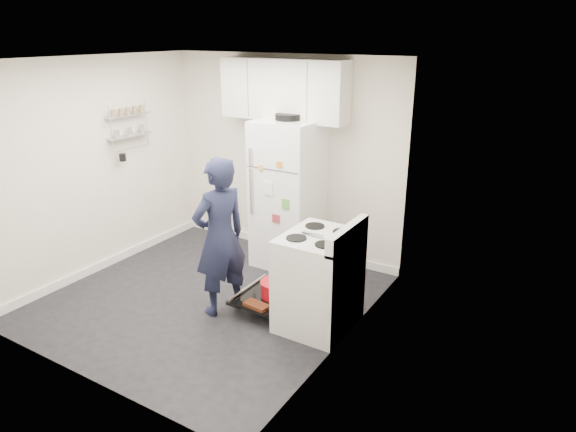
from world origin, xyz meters
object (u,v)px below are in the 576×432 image
Objects in this scene: open_oven_door at (272,292)px; refrigerator at (288,194)px; electric_range at (318,282)px; person at (220,237)px.

refrigerator is at bearing 112.81° from open_oven_door.
refrigerator is (-1.00, 1.10, 0.43)m from electric_range.
electric_range is at bearing 124.24° from person.
open_oven_door is at bearing -67.19° from refrigerator.
open_oven_door is (-0.54, 0.01, -0.27)m from electric_range.
refrigerator reaches higher than electric_range.
person reaches higher than open_oven_door.
electric_range is 1.06m from person.
refrigerator is 1.14× the size of person.
person is at bearing -146.79° from open_oven_door.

